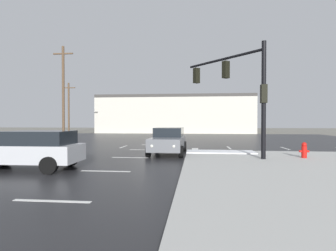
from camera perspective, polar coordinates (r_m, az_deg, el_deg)
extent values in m
plane|color=slate|center=(20.69, -4.01, -4.62)|extent=(120.00, 120.00, 0.00)
cube|color=#232326|center=(20.69, -4.01, -4.59)|extent=(44.00, 44.00, 0.02)
cube|color=white|center=(16.46, 11.00, -5.47)|extent=(4.00, 1.60, 0.06)
cube|color=silver|center=(7.47, -23.34, -14.46)|extent=(2.00, 0.15, 0.01)
cube|color=silver|center=(11.05, -13.04, -9.38)|extent=(2.00, 0.15, 0.01)
cube|color=silver|center=(14.85, -8.00, -6.72)|extent=(2.00, 0.15, 0.01)
cube|color=silver|center=(18.73, -5.06, -5.13)|extent=(2.00, 0.15, 0.01)
cube|color=silver|center=(22.65, -3.14, -4.08)|extent=(2.00, 0.15, 0.01)
cube|color=silver|center=(26.60, -1.79, -3.33)|extent=(2.00, 0.15, 0.01)
cube|color=silver|center=(30.56, -0.79, -2.78)|extent=(2.00, 0.15, 0.01)
cube|color=silver|center=(34.53, -0.03, -2.35)|extent=(2.00, 0.15, 0.01)
cube|color=silver|center=(38.50, 0.58, -2.02)|extent=(2.00, 0.15, 0.01)
cube|color=silver|center=(24.46, -27.81, -3.81)|extent=(0.15, 2.00, 0.01)
cube|color=silver|center=(22.50, -19.28, -4.16)|extent=(0.15, 2.00, 0.01)
cube|color=silver|center=(21.12, -9.38, -4.45)|extent=(0.15, 2.00, 0.01)
cube|color=silver|center=(20.44, 1.54, -4.62)|extent=(0.15, 2.00, 0.01)
cube|color=silver|center=(20.53, 12.78, -4.62)|extent=(0.15, 2.00, 0.01)
cube|color=silver|center=(21.39, 23.51, -4.45)|extent=(0.15, 2.00, 0.01)
cube|color=silver|center=(16.41, 5.74, -5.99)|extent=(0.45, 7.00, 0.01)
cylinder|color=black|center=(14.06, 19.58, 5.08)|extent=(0.22, 0.22, 5.78)
cylinder|color=black|center=(16.10, 11.39, 13.54)|extent=(3.73, 4.13, 0.14)
cube|color=black|center=(15.79, 12.13, 11.47)|extent=(0.45, 0.45, 0.95)
sphere|color=#19D833|center=(15.95, 11.69, 12.41)|extent=(0.20, 0.20, 0.20)
cube|color=black|center=(17.49, 6.04, 10.45)|extent=(0.45, 0.45, 0.95)
sphere|color=#19D833|center=(17.66, 5.69, 11.30)|extent=(0.20, 0.20, 0.20)
cube|color=black|center=(14.08, 19.59, 6.35)|extent=(0.28, 0.36, 0.90)
cylinder|color=red|center=(15.32, 26.84, -5.01)|extent=(0.26, 0.26, 0.60)
sphere|color=red|center=(15.29, 26.85, -3.63)|extent=(0.25, 0.25, 0.25)
cylinder|color=red|center=(15.25, 26.21, -4.91)|extent=(0.12, 0.11, 0.11)
cylinder|color=red|center=(15.38, 27.47, -4.88)|extent=(0.12, 0.11, 0.11)
cube|color=beige|center=(47.16, 1.54, 2.08)|extent=(26.20, 8.00, 5.90)
cube|color=#3F3D3A|center=(47.33, 1.54, 5.95)|extent=(26.20, 8.00, 0.50)
cube|color=#B7BABF|center=(12.51, -28.16, -5.13)|extent=(4.54, 1.91, 0.70)
cube|color=black|center=(12.11, -25.49, -2.34)|extent=(2.51, 1.72, 0.55)
cylinder|color=black|center=(14.15, -31.43, -5.90)|extent=(0.67, 0.24, 0.66)
cylinder|color=black|center=(11.01, -23.93, -7.75)|extent=(0.67, 0.24, 0.66)
cylinder|color=black|center=(12.61, -20.01, -6.63)|extent=(0.67, 0.24, 0.66)
cube|color=slate|center=(16.16, -0.01, -3.68)|extent=(1.89, 4.53, 0.70)
cube|color=black|center=(16.79, 0.27, -1.37)|extent=(1.70, 2.51, 0.55)
cylinder|color=black|center=(14.59, 2.79, -5.56)|extent=(0.23, 0.66, 0.66)
cylinder|color=black|center=(14.83, -4.20, -5.45)|extent=(0.23, 0.66, 0.66)
cylinder|color=black|center=(17.63, 3.51, -4.44)|extent=(0.23, 0.66, 0.66)
cylinder|color=black|center=(17.82, -2.29, -4.38)|extent=(0.23, 0.66, 0.66)
sphere|color=white|center=(13.92, 1.25, -4.42)|extent=(0.18, 0.18, 0.18)
sphere|color=white|center=(14.08, -3.43, -4.36)|extent=(0.18, 0.18, 0.18)
cylinder|color=brown|center=(31.49, -21.27, 6.42)|extent=(0.28, 0.28, 10.09)
cube|color=brown|center=(32.18, -21.31, 13.97)|extent=(2.20, 0.14, 0.14)
cylinder|color=brown|center=(46.87, -20.26, 3.46)|extent=(0.28, 0.28, 8.23)
cube|color=brown|center=(47.14, -20.29, 7.49)|extent=(2.20, 0.14, 0.14)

